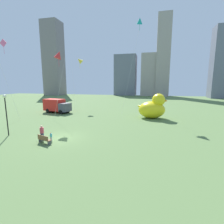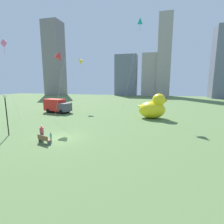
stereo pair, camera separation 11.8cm
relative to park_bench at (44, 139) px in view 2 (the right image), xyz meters
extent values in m
plane|color=#567240|center=(0.59, 1.98, -0.47)|extent=(140.00, 140.00, 0.00)
cube|color=brown|center=(0.02, 0.07, -0.05)|extent=(1.65, 0.90, 0.06)
cube|color=brown|center=(-0.04, -0.11, 0.20)|extent=(1.53, 0.53, 0.45)
cube|color=#47474C|center=(-0.66, 0.29, -0.28)|extent=(0.19, 0.38, 0.39)
cube|color=#47474C|center=(0.70, -0.14, -0.28)|extent=(0.19, 0.38, 0.39)
cylinder|color=#38476B|center=(-0.91, 0.82, -0.06)|extent=(0.19, 0.19, 0.82)
cylinder|color=#38476B|center=(-0.70, 0.82, -0.06)|extent=(0.19, 0.19, 0.82)
cylinder|color=#B23F4C|center=(-0.81, 0.82, 0.66)|extent=(0.41, 0.41, 0.62)
sphere|color=#D8AD8C|center=(-0.81, 0.82, 1.08)|extent=(0.24, 0.24, 0.24)
cylinder|color=silver|center=(0.22, 0.81, -0.24)|extent=(0.11, 0.11, 0.47)
cylinder|color=silver|center=(0.34, 0.81, -0.24)|extent=(0.11, 0.11, 0.47)
cylinder|color=#4CBFC6|center=(0.28, 0.81, 0.17)|extent=(0.24, 0.24, 0.35)
sphere|color=brown|center=(0.28, 0.81, 0.42)|extent=(0.14, 0.14, 0.14)
ellipsoid|color=yellow|center=(10.56, 15.68, 1.02)|extent=(4.59, 3.39, 2.99)
sphere|color=yellow|center=(11.66, 15.68, 2.79)|extent=(2.23, 2.23, 2.23)
cone|color=orange|center=(12.67, 15.68, 2.68)|extent=(1.01, 1.01, 1.01)
cone|color=yellow|center=(8.57, 15.68, 1.52)|extent=(1.37, 1.20, 1.44)
cylinder|color=black|center=(-5.81, 1.36, 1.78)|extent=(0.12, 0.12, 4.50)
sphere|color=#EAEACC|center=(-5.81, 1.36, 4.18)|extent=(0.39, 0.39, 0.39)
cube|color=red|center=(-9.46, 16.72, 1.18)|extent=(4.55, 3.12, 2.40)
cube|color=#4C4C56|center=(-6.63, 16.12, 0.82)|extent=(2.06, 2.59, 1.68)
cylinder|color=black|center=(-6.83, 16.16, -0.02)|extent=(1.38, 2.53, 0.90)
cylinder|color=black|center=(-10.32, 16.90, -0.02)|extent=(1.38, 2.53, 0.90)
cube|color=gray|center=(-39.41, 64.46, 17.73)|extent=(8.67, 7.98, 36.41)
cube|color=slate|center=(-3.41, 72.36, 9.60)|extent=(10.77, 7.57, 20.14)
cube|color=#9E938C|center=(8.59, 72.40, 9.59)|extent=(7.80, 9.65, 20.13)
cube|color=#9E938C|center=(14.59, 70.51, 18.00)|extent=(6.11, 7.24, 36.95)
cylinder|color=silver|center=(5.96, 21.25, 8.35)|extent=(3.00, 3.51, 17.66)
cone|color=teal|center=(7.70, 19.76, 17.18)|extent=(1.46, 1.67, 1.41)
cylinder|color=teal|center=(7.70, 19.76, 16.28)|extent=(0.04, 0.04, 1.60)
cylinder|color=silver|center=(-7.66, 22.35, 5.24)|extent=(2.15, 2.56, 11.42)
cone|color=yellow|center=(-6.40, 23.42, 10.94)|extent=(1.82, 1.54, 1.55)
cylinder|color=yellow|center=(-6.40, 23.42, 10.04)|extent=(0.04, 0.04, 1.60)
cylinder|color=silver|center=(-12.06, 7.96, 5.78)|extent=(2.09, 1.89, 12.52)
cube|color=pink|center=(-12.99, 9.00, 12.04)|extent=(1.27, 0.13, 1.27)
cylinder|color=pink|center=(-12.99, 9.00, 11.14)|extent=(0.04, 0.04, 1.60)
cylinder|color=silver|center=(-4.37, 10.67, 4.74)|extent=(1.87, 1.42, 10.44)
cone|color=red|center=(-3.67, 9.75, 9.96)|extent=(1.77, 1.68, 1.40)
cylinder|color=red|center=(-3.67, 9.75, 9.06)|extent=(0.04, 0.04, 1.60)
camera|label=1|loc=(10.67, -14.16, 5.66)|focal=26.66mm
camera|label=2|loc=(10.78, -14.13, 5.66)|focal=26.66mm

